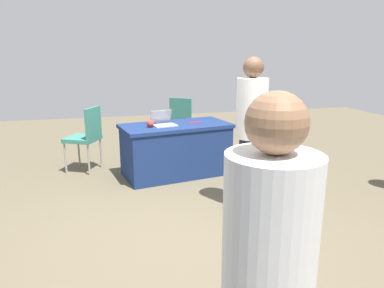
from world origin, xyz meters
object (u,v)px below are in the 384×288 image
Objects in this scene: chair_tucked_right at (86,134)px; yarn_ball at (150,124)px; chair_tucked_left at (183,119)px; scissors_red at (195,122)px; laptop_silver at (164,123)px; person_presenter at (267,286)px; table_foreground at (176,149)px; person_attendee_browsing at (251,127)px.

chair_tucked_right is 9.65× the size of yarn_ball.
scissors_red is at bearing -61.20° from chair_tucked_left.
chair_tucked_left is 2.60× the size of laptop_silver.
laptop_silver reaches higher than scissors_red.
chair_tucked_left is 5.39m from person_presenter.
yarn_ball is at bearing 17.43° from table_foreground.
person_attendee_browsing is 4.60× the size of laptop_silver.
laptop_silver is 2.06× the size of scissors_red.
chair_tucked_right reaches higher than scissors_red.
person_attendee_browsing is (-0.14, 2.75, 0.40)m from chair_tucked_left.
scissors_red is at bearing -78.24° from chair_tucked_right.
yarn_ball is 0.70m from scissors_red.
laptop_silver is 0.49m from scissors_red.
person_attendee_browsing reaches higher than yarn_ball.
person_presenter reaches higher than chair_tucked_right.
laptop_silver is (-1.08, 0.53, 0.22)m from chair_tucked_right.
person_presenter is at bearing -142.28° from chair_tucked_right.
person_presenter is (-0.80, 4.39, 0.34)m from chair_tucked_right.
table_foreground is at bearing 179.06° from laptop_silver.
chair_tucked_right is 1.22m from laptop_silver.
chair_tucked_right is 0.60× the size of person_presenter.
person_presenter reaches higher than yarn_ball.
yarn_ball is (0.20, 0.08, 0.01)m from laptop_silver.
scissors_red is (-0.68, -0.17, -0.05)m from yarn_ball.
yarn_ball is at bearing 116.60° from person_presenter.
chair_tucked_left is 1.74m from yarn_ball.
yarn_ball is at bearing -83.59° from chair_tucked_left.
chair_tucked_right reaches higher than laptop_silver.
person_presenter is 3.78m from yarn_ball.
table_foreground is 1.70× the size of chair_tucked_right.
person_attendee_browsing reaches higher than person_presenter.
chair_tucked_right is at bearing 51.16° from person_attendee_browsing.
scissors_red is (-1.56, 0.44, 0.19)m from chair_tucked_right.
person_presenter is (0.46, 3.90, 0.52)m from table_foreground.
chair_tucked_left is at bearing -95.71° from scissors_red.
table_foreground is 3.96m from person_presenter.
scissors_red reaches higher than table_foreground.
scissors_red is (-0.30, -0.06, 0.38)m from table_foreground.
chair_tucked_left is at bearing -118.06° from yarn_ball.
chair_tucked_right reaches higher than yarn_ball.
laptop_silver reaches higher than yarn_ball.
chair_tucked_left is 1.92m from chair_tucked_right.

